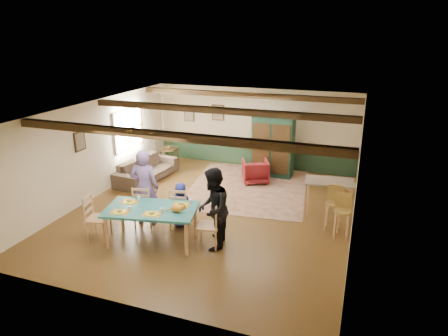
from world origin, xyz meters
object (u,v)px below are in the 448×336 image
(dining_table, at_px, (152,225))
(bar_stool_left, at_px, (333,209))
(table_lamp, at_px, (169,140))
(sofa, at_px, (146,169))
(end_table, at_px, (169,157))
(counter_table, at_px, (328,199))
(person_child, at_px, (181,205))
(person_woman, at_px, (213,209))
(armoire, at_px, (273,145))
(dining_chair_end_left, at_px, (98,217))
(dining_chair_far_left, at_px, (145,205))
(armchair, at_px, (255,171))
(bar_stool_right, at_px, (342,217))
(dining_chair_far_right, at_px, (180,207))
(cat, at_px, (177,208))
(person_man, at_px, (145,187))
(dining_chair_end_right, at_px, (208,225))

(dining_table, bearing_deg, bar_stool_left, 27.76)
(table_lamp, bearing_deg, bar_stool_left, -26.93)
(sofa, relative_size, end_table, 3.70)
(sofa, bearing_deg, counter_table, -92.28)
(table_lamp, bearing_deg, person_child, -59.54)
(person_woman, bearing_deg, person_child, -133.26)
(end_table, bearing_deg, bar_stool_left, -26.93)
(person_child, distance_m, armoire, 4.44)
(sofa, xyz_separation_m, end_table, (0.08, 1.44, -0.03))
(dining_chair_end_left, distance_m, end_table, 5.22)
(dining_chair_far_left, xyz_separation_m, dining_chair_end_left, (-0.65, -0.94, 0.00))
(armchair, relative_size, bar_stool_right, 0.76)
(person_child, bearing_deg, armoire, -117.95)
(dining_chair_far_right, height_order, cat, dining_chair_far_right)
(person_man, height_order, cat, person_man)
(bar_stool_left, bearing_deg, dining_chair_end_left, -153.41)
(person_woman, distance_m, armoire, 4.91)
(person_child, distance_m, bar_stool_left, 3.61)
(dining_table, distance_m, bar_stool_left, 4.21)
(cat, distance_m, sofa, 4.46)
(dining_chair_end_right, distance_m, armoire, 4.96)
(armoire, height_order, end_table, armoire)
(person_man, height_order, end_table, person_man)
(dining_table, height_order, person_child, person_child)
(dining_chair_end_left, distance_m, dining_chair_end_right, 2.52)
(sofa, bearing_deg, person_woman, -126.55)
(dining_table, relative_size, armchair, 2.48)
(cat, bearing_deg, bar_stool_left, 20.66)
(person_man, relative_size, counter_table, 1.61)
(person_child, bearing_deg, cat, 99.46)
(dining_table, xyz_separation_m, dining_chair_far_right, (0.27, 0.86, 0.11))
(person_child, distance_m, cat, 1.07)
(person_child, bearing_deg, bar_stool_left, -175.10)
(person_man, relative_size, armoire, 0.92)
(person_woman, height_order, armoire, armoire)
(bar_stool_right, bearing_deg, person_man, -173.52)
(dining_chair_end_left, distance_m, bar_stool_left, 5.43)
(bar_stool_left, distance_m, bar_stool_right, 0.39)
(person_child, relative_size, armoire, 0.54)
(dining_chair_end_right, height_order, bar_stool_right, bar_stool_right)
(person_woman, xyz_separation_m, bar_stool_right, (2.60, 1.37, -0.38))
(dining_chair_far_right, distance_m, bar_stool_left, 3.62)
(dining_chair_end_right, bearing_deg, dining_chair_far_right, -133.83)
(dining_chair_far_left, xyz_separation_m, sofa, (-1.56, 2.78, -0.18))
(dining_chair_far_left, relative_size, sofa, 0.44)
(dining_table, distance_m, table_lamp, 5.34)
(dining_chair_end_right, distance_m, table_lamp, 5.72)
(dining_chair_far_left, bearing_deg, table_lamp, -81.99)
(bar_stool_left, relative_size, bar_stool_right, 1.03)
(sofa, bearing_deg, armoire, -59.02)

